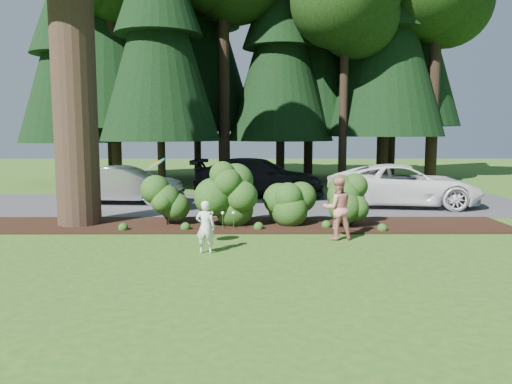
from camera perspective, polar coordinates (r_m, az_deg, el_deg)
ground at (r=11.53m, az=-3.06°, el=-6.90°), size 80.00×80.00×0.00m
mulch_bed at (r=14.70m, az=-2.43°, el=-3.78°), size 16.00×2.50×0.05m
driveway at (r=18.89m, az=-1.94°, el=-1.42°), size 22.00×6.00×0.03m
shrub_row at (r=14.45m, az=0.58°, el=-0.81°), size 6.53×1.60×1.61m
lily_cluster at (r=13.80m, az=-3.83°, el=-2.51°), size 0.69×0.09×0.57m
tree_wall at (r=28.38m, az=-0.90°, el=20.68°), size 25.66×12.15×17.09m
car_silver_wagon at (r=19.67m, az=-14.70°, el=0.81°), size 4.39×1.83×1.41m
car_white_suv at (r=19.08m, az=16.46°, el=0.76°), size 5.83×3.29×1.54m
car_dark_suv at (r=21.07m, az=0.31°, el=1.69°), size 5.79×3.01×1.61m
child at (r=11.38m, az=-5.80°, el=-3.99°), size 0.47×0.33×1.21m
adult at (r=12.88m, az=9.27°, el=-1.84°), size 0.88×0.74×1.62m
frisbee at (r=11.21m, az=-11.39°, el=3.13°), size 0.46×0.48×0.33m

